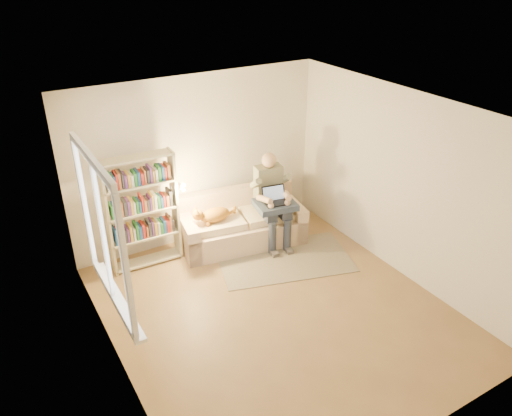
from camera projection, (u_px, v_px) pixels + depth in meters
floor at (277, 310)px, 6.44m from camera, size 4.50×4.50×0.00m
ceiling at (281, 115)px, 5.23m from camera, size 4.00×4.50×0.02m
wall_left at (109, 273)px, 4.93m from camera, size 0.02×4.50×2.60m
wall_right at (403, 186)px, 6.74m from camera, size 0.02×4.50×2.60m
wall_back at (198, 160)px, 7.55m from camera, size 4.00×0.02×2.60m
wall_front at (427, 337)px, 4.12m from camera, size 4.00×0.02×2.60m
window at (108, 256)px, 5.07m from camera, size 0.12×1.52×1.69m
sofa at (241, 225)px, 7.83m from camera, size 2.02×1.17×0.81m
person at (272, 195)px, 7.61m from camera, size 0.51×0.71×1.44m
cat at (214, 215)px, 7.43m from camera, size 0.73×0.33×0.26m
blanket at (276, 205)px, 7.54m from camera, size 0.67×0.58×0.09m
laptop at (276, 198)px, 7.50m from camera, size 0.40×0.35×0.31m
bookshelf at (142, 207)px, 6.97m from camera, size 1.13×0.35×1.70m
rug at (284, 259)px, 7.49m from camera, size 2.19×1.66×0.01m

